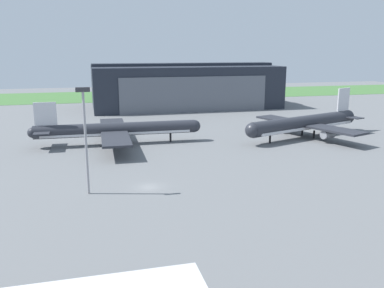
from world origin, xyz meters
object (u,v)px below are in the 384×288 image
(airliner_far_left, at_px, (116,130))
(apron_light_mast, at_px, (85,133))
(airliner_far_right, at_px, (305,123))
(maintenance_hangar, at_px, (184,86))

(airliner_far_left, relative_size, apron_light_mast, 2.43)
(airliner_far_right, bearing_deg, apron_light_mast, -151.15)
(maintenance_hangar, distance_m, airliner_far_right, 77.18)
(maintenance_hangar, distance_m, airliner_far_left, 79.03)
(airliner_far_right, xyz_separation_m, apron_light_mast, (-61.91, -34.10, 6.98))
(airliner_far_left, bearing_deg, airliner_far_right, -4.57)
(apron_light_mast, bearing_deg, airliner_far_left, 78.56)
(airliner_far_left, height_order, apron_light_mast, apron_light_mast)
(airliner_far_right, relative_size, apron_light_mast, 2.23)
(maintenance_hangar, height_order, airliner_far_left, maintenance_hangar)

